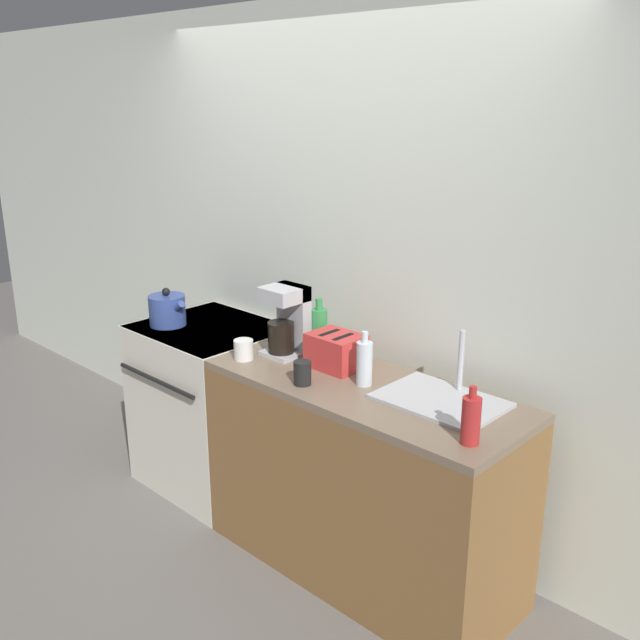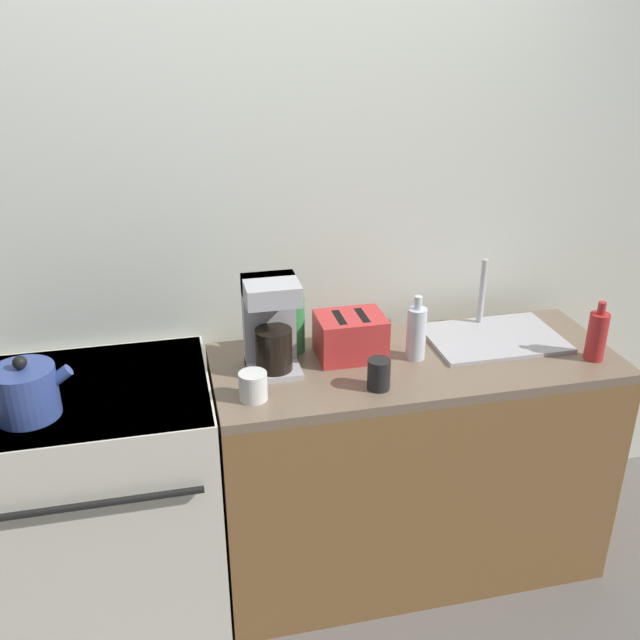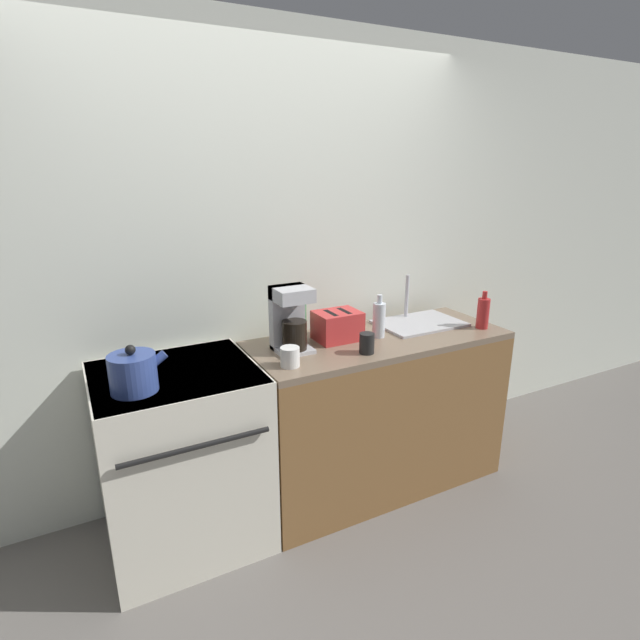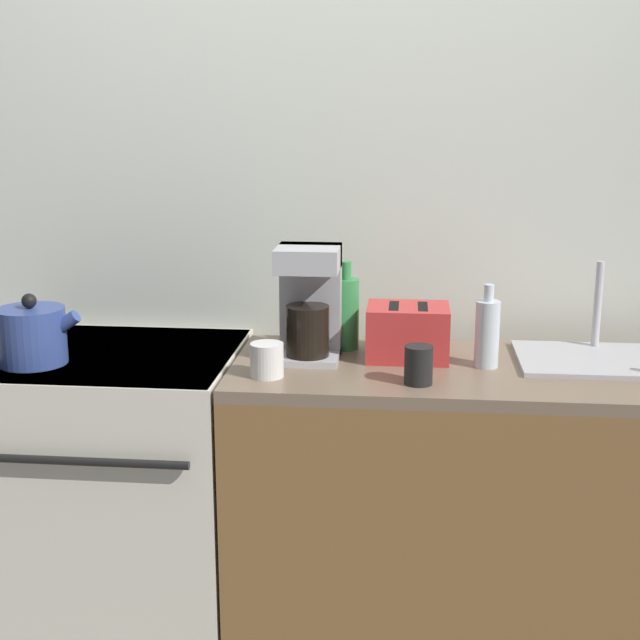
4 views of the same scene
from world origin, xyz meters
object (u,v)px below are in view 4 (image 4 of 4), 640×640
stove (120,490)px  bottle_clear (487,333)px  cup_white (267,360)px  toaster (408,332)px  cup_black (419,365)px  coffee_maker (309,301)px  bottle_green (346,312)px  kettle (33,335)px

stove → bottle_clear: size_ratio=3.83×
cup_white → toaster: bearing=30.2°
cup_black → toaster: bearing=97.1°
coffee_maker → stove: bearing=-179.0°
bottle_clear → cup_black: bottle_clear is taller
toaster → cup_black: toaster is taller
bottle_clear → cup_white: size_ratio=2.54×
stove → coffee_maker: coffee_maker is taller
bottle_clear → cup_white: bearing=-165.6°
cup_white → bottle_green: bearing=57.9°
kettle → bottle_green: size_ratio=0.90×
coffee_maker → bottle_green: 0.16m
stove → bottle_green: (0.71, 0.13, 0.57)m
kettle → bottle_green: (0.90, 0.26, 0.03)m
stove → kettle: kettle is taller
stove → cup_black: 1.09m
coffee_maker → cup_white: coffee_maker is taller
stove → cup_black: cup_black is taller
stove → toaster: toaster is taller
bottle_clear → cup_white: 0.64m
stove → cup_white: cup_white is taller
stove → bottle_clear: 1.26m
kettle → cup_white: (0.70, -0.06, -0.04)m
toaster → coffee_maker: bearing=-174.6°
kettle → bottle_green: bearing=15.9°
stove → bottle_clear: (1.13, -0.03, 0.56)m
bottle_green → cup_black: (0.22, -0.34, -0.06)m
toaster → cup_white: toaster is taller
bottle_green → cup_black: bottle_green is taller
stove → toaster: size_ratio=3.84×
stove → toaster: (0.90, 0.04, 0.54)m
cup_black → bottle_green: bearing=123.4°
cup_black → coffee_maker: bearing=145.5°
coffee_maker → bottle_green: size_ratio=1.24×
stove → cup_white: 0.74m
stove → cup_black: bearing=-12.9°
kettle → bottle_clear: size_ratio=1.02×
kettle → cup_black: (1.13, -0.08, -0.03)m
bottle_green → cup_white: size_ratio=2.87×
toaster → bottle_green: size_ratio=0.88×
bottle_green → bottle_clear: bearing=-20.3°
coffee_maker → bottle_clear: 0.53m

